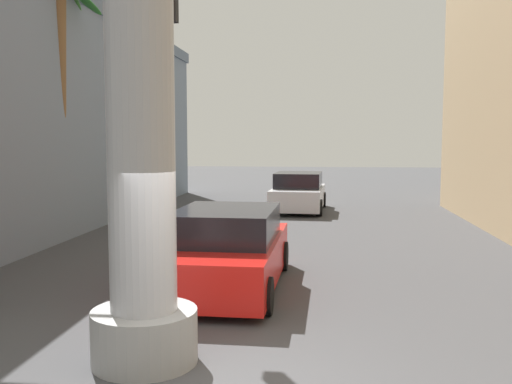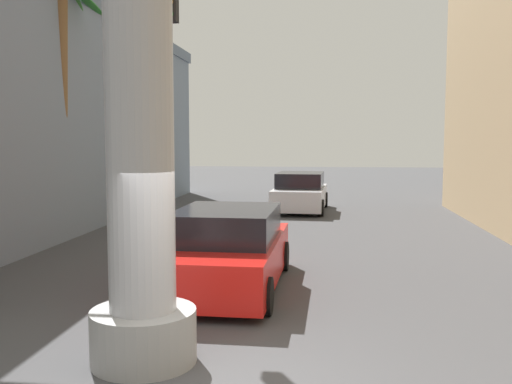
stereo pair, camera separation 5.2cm
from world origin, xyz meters
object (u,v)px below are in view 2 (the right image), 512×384
object	(u,v)px
traffic_light_mast	(34,71)
car_far	(300,193)
car_lead	(227,251)
palm_tree_mid_left	(62,85)

from	to	relation	value
traffic_light_mast	car_far	distance (m)	13.54
car_lead	palm_tree_mid_left	world-z (taller)	palm_tree_mid_left
traffic_light_mast	palm_tree_mid_left	distance (m)	5.14
car_lead	car_far	distance (m)	12.21
car_lead	palm_tree_mid_left	size ratio (longest dim) A/B	0.64
palm_tree_mid_left	car_lead	bearing A→B (deg)	-40.75
traffic_light_mast	car_lead	size ratio (longest dim) A/B	1.28
car_lead	palm_tree_mid_left	distance (m)	8.24
traffic_light_mast	car_far	size ratio (longest dim) A/B	1.40
car_far	palm_tree_mid_left	distance (m)	10.49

